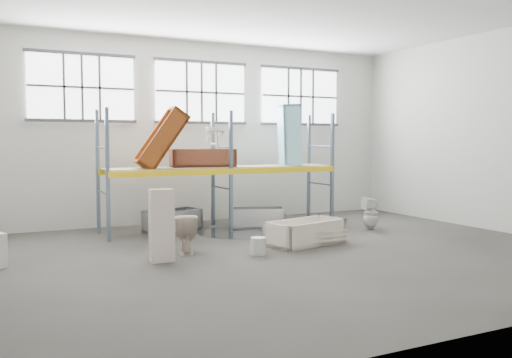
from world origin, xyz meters
TOP-DOWN VIEW (x-y plane):
  - floor at (0.00, 0.00)m, footprint 12.00×10.00m
  - wall_back at (0.00, 5.05)m, footprint 12.00×0.10m
  - wall_front at (0.00, -5.05)m, footprint 12.00×0.10m
  - wall_right at (6.05, 0.00)m, footprint 0.10×10.00m
  - window_left at (-3.20, 4.94)m, footprint 2.60×0.04m
  - window_mid at (0.00, 4.94)m, footprint 2.60×0.04m
  - window_right at (3.20, 4.94)m, footprint 2.60×0.04m
  - rack_upright_la at (-3.00, 2.90)m, footprint 0.08×0.08m
  - rack_upright_lb at (-3.00, 4.10)m, footprint 0.08×0.08m
  - rack_upright_ma at (0.00, 2.90)m, footprint 0.08×0.08m
  - rack_upright_mb at (0.00, 4.10)m, footprint 0.08×0.08m
  - rack_upright_ra at (3.00, 2.90)m, footprint 0.08×0.08m
  - rack_upright_rb at (3.00, 4.10)m, footprint 0.08×0.08m
  - rack_beam_front at (0.00, 2.90)m, footprint 6.00×0.10m
  - rack_beam_back at (0.00, 4.10)m, footprint 6.00×0.10m
  - shelf_deck at (0.00, 3.50)m, footprint 5.90×1.10m
  - wet_patch at (0.00, 2.70)m, footprint 1.80×1.80m
  - bathtub_beige at (0.79, 0.66)m, footprint 1.92×1.24m
  - cistern_spare at (1.20, 0.61)m, footprint 0.41×0.22m
  - sink_in_tub at (0.34, 0.72)m, footprint 0.40×0.40m
  - toilet_beige at (-1.87, 0.90)m, footprint 0.66×0.88m
  - cistern_tall at (-2.52, 0.37)m, footprint 0.45×0.31m
  - toilet_white at (3.34, 1.65)m, footprint 0.45×0.44m
  - steel_tub_left at (-1.23, 3.77)m, footprint 1.55×1.06m
  - steel_tub_right at (0.88, 3.22)m, footprint 1.53×1.10m
  - rust_tub_flat at (-0.47, 3.61)m, footprint 1.70×1.00m
  - rust_tub_tilted at (-1.62, 3.39)m, footprint 1.36×0.87m
  - sink_on_shelf at (-0.17, 3.34)m, footprint 0.75×0.67m
  - blue_tub_upright at (2.08, 3.64)m, footprint 0.72×0.91m
  - bucket at (-0.63, 0.12)m, footprint 0.38×0.38m

SIDE VIEW (x-z plane):
  - floor at x=0.00m, z-range -0.10..0.00m
  - wet_patch at x=0.00m, z-range 0.00..0.00m
  - sink_in_tub at x=0.34m, z-range 0.09..0.23m
  - bucket at x=-0.63m, z-range 0.00..0.35m
  - steel_tub_right at x=0.88m, z-range 0.00..0.51m
  - steel_tub_left at x=-1.23m, z-range 0.00..0.52m
  - bathtub_beige at x=0.79m, z-range 0.00..0.52m
  - cistern_spare at x=1.20m, z-range 0.09..0.47m
  - toilet_beige at x=-1.87m, z-range 0.00..0.80m
  - toilet_white at x=3.34m, z-range 0.00..0.83m
  - cistern_tall at x=-2.52m, z-range 0.00..1.36m
  - rack_upright_la at x=-3.00m, z-range 0.00..3.00m
  - rack_upright_lb at x=-3.00m, z-range 0.00..3.00m
  - rack_upright_ma at x=0.00m, z-range 0.00..3.00m
  - rack_upright_mb at x=0.00m, z-range 0.00..3.00m
  - rack_upright_ra at x=3.00m, z-range 0.00..3.00m
  - rack_upright_rb at x=3.00m, z-range 0.00..3.00m
  - rack_beam_front at x=0.00m, z-range 1.43..1.57m
  - rack_beam_back at x=0.00m, z-range 1.43..1.57m
  - shelf_deck at x=0.00m, z-range 1.57..1.59m
  - rust_tub_flat at x=-0.47m, z-range 1.59..2.05m
  - sink_on_shelf at x=-0.17m, z-range 1.82..2.37m
  - rust_tub_tilted at x=-1.62m, z-range 1.50..3.09m
  - blue_tub_upright at x=2.08m, z-range 1.54..3.25m
  - wall_back at x=0.00m, z-range 0.00..5.00m
  - wall_front at x=0.00m, z-range 0.00..5.00m
  - wall_right at x=6.05m, z-range 0.00..5.00m
  - window_left at x=-3.20m, z-range 2.80..4.40m
  - window_mid at x=0.00m, z-range 2.80..4.40m
  - window_right at x=3.20m, z-range 2.80..4.40m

